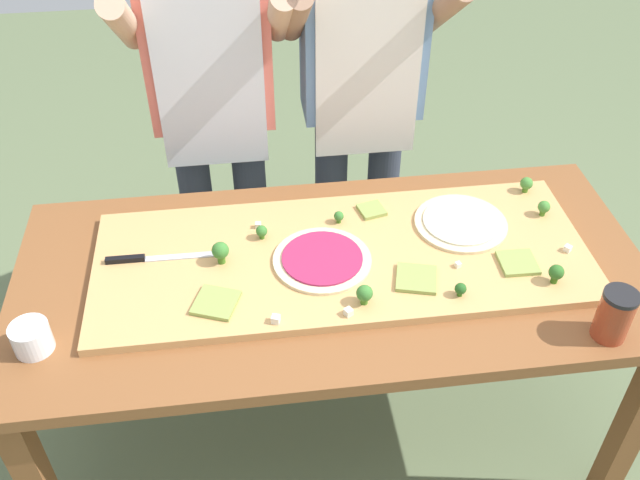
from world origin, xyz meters
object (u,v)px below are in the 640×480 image
(pizza_whole_beet_magenta, at_px, (322,259))
(broccoli_floret_center_left, at_px, (544,207))
(pizza_slice_center, at_px, (372,210))
(cheese_crumble_d, at_px, (348,312))
(pizza_slice_far_right, at_px, (416,278))
(cheese_crumble_e, at_px, (568,248))
(broccoli_floret_back_left, at_px, (365,294))
(broccoli_floret_back_right, at_px, (556,273))
(cheese_crumble_a, at_px, (276,319))
(flour_cup, at_px, (32,339))
(pizza_slice_near_left, at_px, (518,263))
(broccoli_floret_front_mid, at_px, (526,184))
(cheese_crumble_c, at_px, (458,265))
(sauce_jar, at_px, (615,315))
(prep_table, at_px, (332,293))
(cook_left, at_px, (212,94))
(broccoli_floret_front_left, at_px, (262,231))
(pizza_slice_far_left, at_px, (216,303))
(broccoli_floret_back_mid, at_px, (339,216))
(broccoli_floret_front_right, at_px, (220,251))
(cook_right, at_px, (362,85))
(cheese_crumble_b, at_px, (258,225))
(chefs_knife, at_px, (148,258))
(pizza_whole_cheese_artichoke, at_px, (461,223))

(pizza_whole_beet_magenta, xyz_separation_m, broccoli_floret_center_left, (0.70, 0.12, 0.02))
(pizza_slice_center, height_order, cheese_crumble_d, cheese_crumble_d)
(pizza_slice_far_right, xyz_separation_m, cheese_crumble_e, (0.46, 0.06, 0.00))
(pizza_slice_far_right, distance_m, broccoli_floret_back_left, 0.17)
(broccoli_floret_back_right, relative_size, cheese_crumble_a, 2.80)
(cheese_crumble_d, relative_size, flour_cup, 0.20)
(pizza_slice_near_left, relative_size, broccoli_floret_back_left, 1.74)
(pizza_slice_center, xyz_separation_m, flour_cup, (-0.94, -0.41, 0.00))
(broccoli_floret_front_mid, distance_m, cheese_crumble_c, 0.45)
(broccoli_floret_back_left, bearing_deg, pizza_slice_far_right, 23.26)
(sauce_jar, bearing_deg, prep_table, 153.02)
(cheese_crumble_c, xyz_separation_m, flour_cup, (-1.13, -0.13, 0.00))
(prep_table, distance_m, cheese_crumble_d, 0.25)
(cook_left, bearing_deg, cheese_crumble_d, -69.71)
(pizza_slice_far_right, bearing_deg, sauce_jar, -27.72)
(cheese_crumble_a, distance_m, cook_left, 0.90)
(broccoli_floret_front_left, bearing_deg, cheese_crumble_d, -59.14)
(broccoli_floret_front_mid, bearing_deg, pizza_slice_far_right, -140.92)
(broccoli_floret_front_mid, bearing_deg, pizza_slice_far_left, -158.95)
(broccoli_floret_back_mid, distance_m, sauce_jar, 0.81)
(pizza_slice_near_left, relative_size, sauce_jar, 0.70)
(pizza_slice_far_right, distance_m, broccoli_floret_center_left, 0.51)
(broccoli_floret_front_right, bearing_deg, pizza_slice_far_right, -15.10)
(cheese_crumble_c, height_order, cook_right, cook_right)
(prep_table, bearing_deg, broccoli_floret_back_left, -70.97)
(cheese_crumble_d, height_order, sauce_jar, sauce_jar)
(broccoli_floret_back_mid, distance_m, cheese_crumble_b, 0.24)
(cook_right, bearing_deg, cook_left, 180.00)
(broccoli_floret_back_left, bearing_deg, cheese_crumble_c, 20.37)
(cook_right, bearing_deg, pizza_slice_far_right, -88.19)
(cheese_crumble_b, xyz_separation_m, cook_right, (0.39, 0.48, 0.18))
(broccoli_floret_front_left, height_order, cheese_crumble_c, broccoli_floret_front_left)
(chefs_knife, relative_size, broccoli_floret_back_left, 5.64)
(cheese_crumble_e, bearing_deg, broccoli_floret_back_right, -126.44)
(pizza_slice_far_left, distance_m, sauce_jar, 1.02)
(pizza_slice_far_left, bearing_deg, broccoli_floret_front_left, 61.62)
(sauce_jar, bearing_deg, broccoli_floret_back_left, 164.51)
(pizza_slice_far_right, relative_size, cook_right, 0.07)
(broccoli_floret_front_mid, distance_m, cheese_crumble_d, 0.79)
(cheese_crumble_e, height_order, flour_cup, flour_cup)
(broccoli_floret_front_left, relative_size, broccoli_floret_back_left, 0.75)
(prep_table, xyz_separation_m, broccoli_floret_front_mid, (0.66, 0.25, 0.15))
(cheese_crumble_a, xyz_separation_m, cheese_crumble_e, (0.85, 0.17, -0.00))
(sauce_jar, bearing_deg, pizza_whole_beet_magenta, 153.57)
(pizza_slice_far_left, relative_size, flour_cup, 1.11)
(pizza_whole_beet_magenta, relative_size, pizza_slice_far_right, 2.56)
(pizza_whole_cheese_artichoke, height_order, pizza_slice_near_left, pizza_whole_cheese_artichoke)
(chefs_knife, relative_size, broccoli_floret_front_right, 4.81)
(broccoli_floret_back_mid, distance_m, cook_left, 0.63)
(broccoli_floret_back_left, bearing_deg, broccoli_floret_front_right, 150.41)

